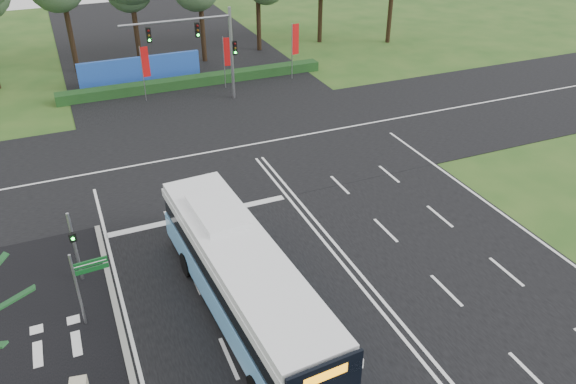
% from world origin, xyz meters
% --- Properties ---
extents(ground, '(120.00, 120.00, 0.00)m').
position_xyz_m(ground, '(0.00, 0.00, 0.00)').
color(ground, '#254C19').
rests_on(ground, ground).
extents(road_main, '(20.00, 120.00, 0.04)m').
position_xyz_m(road_main, '(0.00, 0.00, 0.02)').
color(road_main, black).
rests_on(road_main, ground).
extents(road_cross, '(120.00, 14.00, 0.05)m').
position_xyz_m(road_cross, '(0.00, 12.00, 0.03)').
color(road_cross, black).
rests_on(road_cross, ground).
extents(bike_path, '(5.00, 18.00, 0.06)m').
position_xyz_m(bike_path, '(-12.50, -3.00, 0.03)').
color(bike_path, black).
rests_on(bike_path, ground).
extents(kerb_strip, '(0.25, 18.00, 0.12)m').
position_xyz_m(kerb_strip, '(-10.10, -3.00, 0.06)').
color(kerb_strip, gray).
rests_on(kerb_strip, ground).
extents(city_bus, '(3.51, 13.05, 3.70)m').
position_xyz_m(city_bus, '(-5.28, -3.05, 1.86)').
color(city_bus, '#67B1EF').
rests_on(city_bus, ground).
extents(pedestrian_signal, '(0.31, 0.42, 3.52)m').
position_xyz_m(pedestrian_signal, '(-11.19, 1.95, 1.92)').
color(pedestrian_signal, gray).
rests_on(pedestrian_signal, ground).
extents(street_sign, '(1.36, 0.17, 3.48)m').
position_xyz_m(street_sign, '(-11.03, -0.96, 2.23)').
color(street_sign, gray).
rests_on(street_sign, ground).
extents(banner_flag_left, '(0.63, 0.13, 4.29)m').
position_xyz_m(banner_flag_left, '(-4.23, 22.66, 2.81)').
color(banner_flag_left, gray).
rests_on(banner_flag_left, ground).
extents(banner_flag_mid, '(0.62, 0.16, 4.24)m').
position_xyz_m(banner_flag_mid, '(2.30, 22.86, 2.78)').
color(banner_flag_mid, gray).
rests_on(banner_flag_mid, ground).
extents(banner_flag_right, '(0.69, 0.18, 4.73)m').
position_xyz_m(banner_flag_right, '(8.23, 22.90, 3.08)').
color(banner_flag_right, gray).
rests_on(banner_flag_right, ground).
extents(traffic_light_gantry, '(8.41, 0.28, 7.00)m').
position_xyz_m(traffic_light_gantry, '(0.21, 20.50, 4.66)').
color(traffic_light_gantry, gray).
rests_on(traffic_light_gantry, ground).
extents(hedge, '(22.00, 1.20, 0.80)m').
position_xyz_m(hedge, '(0.00, 24.50, 0.40)').
color(hedge, '#153916').
rests_on(hedge, ground).
extents(blue_hoarding, '(10.00, 0.30, 2.20)m').
position_xyz_m(blue_hoarding, '(-4.00, 27.00, 1.10)').
color(blue_hoarding, blue).
rests_on(blue_hoarding, ground).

